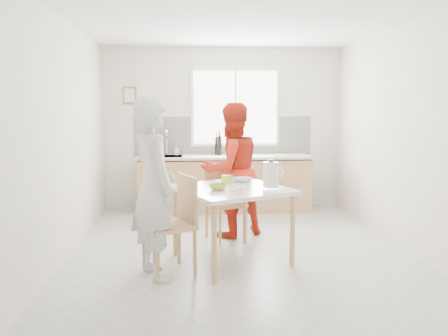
% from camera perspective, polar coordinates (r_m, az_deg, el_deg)
% --- Properties ---
extents(ground, '(4.50, 4.50, 0.00)m').
position_cam_1_polar(ground, '(5.44, 1.94, -10.30)').
color(ground, '#B7B7B2').
rests_on(ground, ground).
extents(room_shell, '(4.50, 4.50, 4.50)m').
position_cam_1_polar(room_shell, '(5.17, 2.02, 7.30)').
color(room_shell, silver).
rests_on(room_shell, ground).
extents(window, '(1.50, 0.06, 1.30)m').
position_cam_1_polar(window, '(7.41, 1.49, 7.89)').
color(window, white).
rests_on(window, room_shell).
extents(backsplash, '(3.00, 0.02, 0.65)m').
position_cam_1_polar(backsplash, '(7.41, -0.08, 4.22)').
color(backsplash, white).
rests_on(backsplash, room_shell).
extents(picture_frame, '(0.22, 0.03, 0.28)m').
position_cam_1_polar(picture_frame, '(7.43, -12.24, 9.26)').
color(picture_frame, '#428B3F').
rests_on(picture_frame, room_shell).
extents(kitchen_counter, '(2.84, 0.64, 1.37)m').
position_cam_1_polar(kitchen_counter, '(7.22, 0.09, -2.32)').
color(kitchen_counter, tan).
rests_on(kitchen_counter, ground).
extents(dining_table, '(1.43, 1.43, 0.83)m').
position_cam_1_polar(dining_table, '(4.79, 1.02, -3.57)').
color(dining_table, white).
rests_on(dining_table, ground).
extents(chair_left, '(0.62, 0.62, 1.01)m').
position_cam_1_polar(chair_left, '(4.54, -6.38, -6.72)').
color(chair_left, tan).
rests_on(chair_left, ground).
extents(chair_far, '(0.57, 0.57, 0.93)m').
position_cam_1_polar(chair_far, '(5.71, -0.15, -4.08)').
color(chair_far, tan).
rests_on(chair_far, ground).
extents(person_white, '(0.67, 0.78, 1.81)m').
position_cam_1_polar(person_white, '(4.38, -9.16, -2.64)').
color(person_white, silver).
rests_on(person_white, ground).
extents(person_red, '(1.06, 0.96, 1.76)m').
position_cam_1_polar(person_red, '(5.76, 0.98, -0.27)').
color(person_red, red).
rests_on(person_red, ground).
extents(bowl_green, '(0.25, 0.25, 0.06)m').
position_cam_1_polar(bowl_green, '(4.63, -0.79, -2.51)').
color(bowl_green, '#90B92A').
rests_on(bowl_green, dining_table).
extents(bowl_white, '(0.27, 0.27, 0.05)m').
position_cam_1_polar(bowl_white, '(5.14, 2.49, -1.54)').
color(bowl_white, silver).
rests_on(bowl_white, dining_table).
extents(milk_jug, '(0.23, 0.17, 0.30)m').
position_cam_1_polar(milk_jug, '(4.69, 6.19, -0.82)').
color(milk_jug, white).
rests_on(milk_jug, dining_table).
extents(green_box, '(0.13, 0.13, 0.09)m').
position_cam_1_polar(green_box, '(5.06, 0.39, -1.46)').
color(green_box, '#92D932').
rests_on(green_box, dining_table).
extents(spoon, '(0.12, 0.12, 0.01)m').
position_cam_1_polar(spoon, '(4.55, 1.56, -2.96)').
color(spoon, '#A5A5AA').
rests_on(spoon, dining_table).
extents(cutting_board, '(0.38, 0.29, 0.01)m').
position_cam_1_polar(cutting_board, '(7.21, 7.52, 1.67)').
color(cutting_board, '#8ACB2E').
rests_on(cutting_board, kitchen_counter).
extents(wine_bottle_a, '(0.07, 0.07, 0.32)m').
position_cam_1_polar(wine_bottle_a, '(7.21, -0.59, 2.96)').
color(wine_bottle_a, black).
rests_on(wine_bottle_a, kitchen_counter).
extents(wine_bottle_b, '(0.07, 0.07, 0.30)m').
position_cam_1_polar(wine_bottle_b, '(7.26, -0.94, 2.92)').
color(wine_bottle_b, black).
rests_on(wine_bottle_b, kitchen_counter).
extents(jar_amber, '(0.06, 0.06, 0.16)m').
position_cam_1_polar(jar_amber, '(7.22, 1.50, 2.33)').
color(jar_amber, '#915A1F').
rests_on(jar_amber, kitchen_counter).
extents(soap_bottle, '(0.09, 0.09, 0.17)m').
position_cam_1_polar(soap_bottle, '(7.29, -6.27, 2.37)').
color(soap_bottle, '#999999').
rests_on(soap_bottle, kitchen_counter).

